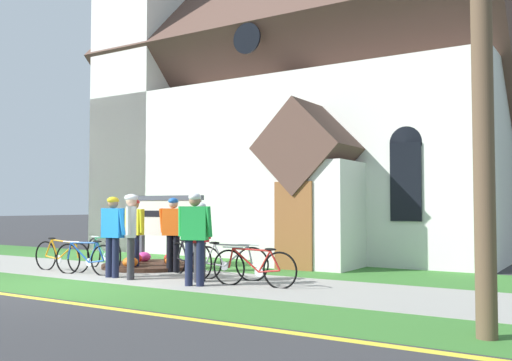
# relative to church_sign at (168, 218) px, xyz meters

# --- Properties ---
(ground) EXTENTS (140.00, 140.00, 0.00)m
(ground) POSITION_rel_church_sign_xyz_m (0.83, 0.08, -1.20)
(ground) COLOR #333335
(sidewalk_slab) EXTENTS (32.00, 2.76, 0.01)m
(sidewalk_slab) POSITION_rel_church_sign_xyz_m (0.85, -1.77, -1.20)
(sidewalk_slab) COLOR #99968E
(sidewalk_slab) RESTS_ON ground
(grass_verge) EXTENTS (32.00, 1.75, 0.01)m
(grass_verge) POSITION_rel_church_sign_xyz_m (0.85, -4.03, -1.20)
(grass_verge) COLOR #38722D
(grass_verge) RESTS_ON ground
(church_lawn) EXTENTS (24.00, 2.81, 0.01)m
(church_lawn) POSITION_rel_church_sign_xyz_m (0.85, 1.02, -1.20)
(church_lawn) COLOR #38722D
(church_lawn) RESTS_ON ground
(curb_paint_stripe) EXTENTS (28.00, 0.16, 0.01)m
(curb_paint_stripe) POSITION_rel_church_sign_xyz_m (0.85, -5.05, -1.20)
(curb_paint_stripe) COLOR yellow
(curb_paint_stripe) RESTS_ON ground
(church_building) EXTENTS (13.56, 11.32, 13.59)m
(church_building) POSITION_rel_church_sign_xyz_m (0.52, 6.89, 3.61)
(church_building) COLOR silver
(church_building) RESTS_ON ground
(church_sign) EXTENTS (2.15, 0.25, 1.78)m
(church_sign) POSITION_rel_church_sign_xyz_m (0.00, 0.00, 0.00)
(church_sign) COLOR #474C56
(church_sign) RESTS_ON ground
(flower_bed) EXTENTS (2.42, 2.42, 0.34)m
(flower_bed) POSITION_rel_church_sign_xyz_m (0.00, -0.58, -1.11)
(flower_bed) COLOR #382319
(flower_bed) RESTS_ON ground
(bicycle_orange) EXTENTS (1.78, 0.12, 0.80)m
(bicycle_orange) POSITION_rel_church_sign_xyz_m (-1.24, -2.28, -0.83)
(bicycle_orange) COLOR black
(bicycle_orange) RESTS_ON ground
(bicycle_green) EXTENTS (1.72, 0.56, 0.84)m
(bicycle_green) POSITION_rel_church_sign_xyz_m (-0.83, -1.38, -0.82)
(bicycle_green) COLOR black
(bicycle_green) RESTS_ON ground
(bicycle_silver) EXTENTS (1.65, 0.50, 0.80)m
(bicycle_silver) POSITION_rel_church_sign_xyz_m (2.93, -1.49, -0.83)
(bicycle_silver) COLOR black
(bicycle_silver) RESTS_ON ground
(bicycle_red) EXTENTS (1.77, 0.19, 0.76)m
(bicycle_red) POSITION_rel_church_sign_xyz_m (3.89, -2.02, -0.84)
(bicycle_red) COLOR black
(bicycle_red) RESTS_ON ground
(bicycle_black) EXTENTS (1.65, 0.63, 0.80)m
(bicycle_black) POSITION_rel_church_sign_xyz_m (1.79, -1.33, -0.83)
(bicycle_black) COLOR black
(bicycle_black) RESTS_ON ground
(bicycle_yellow) EXTENTS (1.68, 0.28, 0.79)m
(bicycle_yellow) POSITION_rel_church_sign_xyz_m (-0.23, -2.45, -0.84)
(bicycle_yellow) COLOR black
(bicycle_yellow) RESTS_ON ground
(cyclist_in_blue_jersey) EXTENTS (0.29, 0.69, 1.59)m
(cyclist_in_blue_jersey) POSITION_rel_church_sign_xyz_m (2.61, -2.04, -0.28)
(cyclist_in_blue_jersey) COLOR #2D2D33
(cyclist_in_blue_jersey) RESTS_ON ground
(cyclist_in_red_jersey) EXTENTS (0.48, 0.61, 1.76)m
(cyclist_in_red_jersey) POSITION_rel_church_sign_xyz_m (1.20, -2.52, -0.15)
(cyclist_in_red_jersey) COLOR #2D2D33
(cyclist_in_red_jersey) RESTS_ON ground
(cyclist_in_yellow_jersey) EXTENTS (0.67, 0.29, 1.71)m
(cyclist_in_yellow_jersey) POSITION_rel_church_sign_xyz_m (0.65, -2.50, -0.19)
(cyclist_in_yellow_jersey) COLOR #191E38
(cyclist_in_yellow_jersey) RESTS_ON ground
(cyclist_in_white_jersey) EXTENTS (0.67, 0.35, 1.76)m
(cyclist_in_white_jersey) POSITION_rel_church_sign_xyz_m (2.91, -2.58, -0.15)
(cyclist_in_white_jersey) COLOR #191E38
(cyclist_in_white_jersey) RESTS_ON ground
(cyclist_in_green_jersey) EXTENTS (0.65, 0.36, 1.71)m
(cyclist_in_green_jersey) POSITION_rel_church_sign_xyz_m (1.10, -1.08, -0.19)
(cyclist_in_green_jersey) COLOR black
(cyclist_in_green_jersey) RESTS_ON ground
(cyclist_in_orange_jersey) EXTENTS (0.66, 0.29, 1.69)m
(cyclist_in_orange_jersey) POSITION_rel_church_sign_xyz_m (0.03, -1.23, -0.21)
(cyclist_in_orange_jersey) COLOR #191E38
(cyclist_in_orange_jersey) RESTS_ON ground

